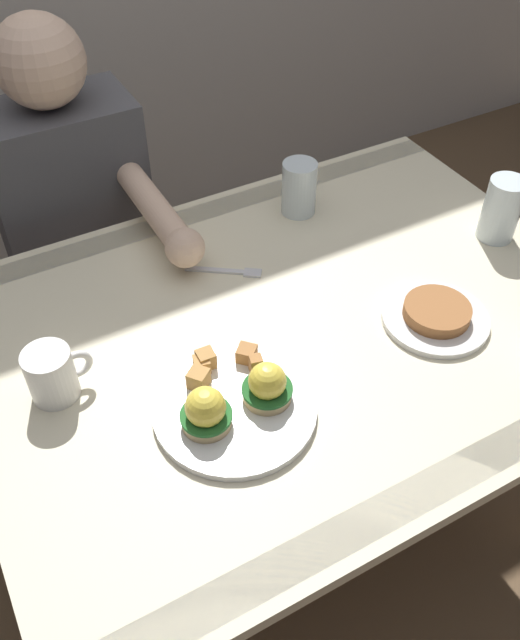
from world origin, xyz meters
The scene contains 9 objects.
ground_plane centered at (0.00, 0.00, 0.00)m, with size 6.00×6.00×0.00m, color brown.
dining_table centered at (0.00, 0.00, 0.63)m, with size 1.20×0.90×0.74m.
eggs_benedict_plate centered at (-0.20, -0.13, 0.76)m, with size 0.27×0.27×0.09m.
coffee_mug centered at (-0.44, 0.05, 0.79)m, with size 0.11×0.08×0.09m.
fork centered at (-0.05, 0.19, 0.74)m, with size 0.14×0.10×0.00m.
water_glass_near centered at (0.50, 0.02, 0.80)m, with size 0.08×0.08×0.14m.
water_glass_far centered at (0.18, 0.30, 0.79)m, with size 0.08×0.08×0.12m.
side_plate centered at (0.23, -0.12, 0.75)m, with size 0.20×0.20×0.04m.
diner_person centered at (-0.24, 0.60, 0.65)m, with size 0.34×0.54×1.14m.
Camera 1 is at (-0.49, -0.75, 1.62)m, focal length 37.74 mm.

